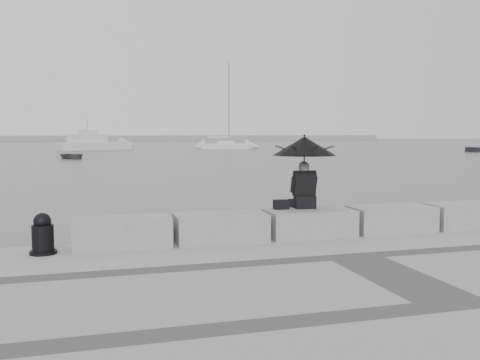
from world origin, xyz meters
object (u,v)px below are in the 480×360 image
object	(u,v)px
mooring_bollard	(43,237)
sailboat_right	(226,145)
motor_cruiser	(95,144)
seated_person	(304,155)
dinghy	(73,156)

from	to	relation	value
mooring_bollard	sailboat_right	size ratio (longest dim) A/B	0.05
motor_cruiser	mooring_bollard	bearing A→B (deg)	-111.50
motor_cruiser	sailboat_right	bearing A→B (deg)	-23.87
mooring_bollard	sailboat_right	xyz separation A→B (m)	(20.62, 68.87, -0.25)
seated_person	dinghy	size ratio (longest dim) A/B	0.39
motor_cruiser	dinghy	world-z (taller)	motor_cruiser
mooring_bollard	dinghy	bearing A→B (deg)	90.93
sailboat_right	motor_cruiser	xyz separation A→B (m)	(-18.99, 1.23, 0.36)
sailboat_right	motor_cruiser	distance (m)	19.03
sailboat_right	dinghy	distance (m)	33.19
mooring_bollard	sailboat_right	world-z (taller)	sailboat_right
mooring_bollard	motor_cruiser	size ratio (longest dim) A/B	0.06
dinghy	mooring_bollard	bearing A→B (deg)	-120.11
seated_person	motor_cruiser	xyz separation A→B (m)	(-2.99, 69.65, -1.12)
dinghy	motor_cruiser	bearing A→B (deg)	53.97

